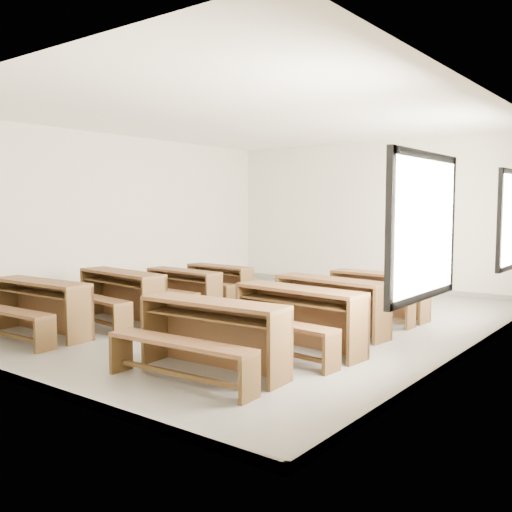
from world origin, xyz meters
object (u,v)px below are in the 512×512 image
Objects in this scene: desk_set_3 at (218,280)px; desk_set_7 at (377,292)px; desk_set_1 at (119,293)px; desk_set_5 at (296,315)px; desk_set_0 at (38,304)px; desk_set_6 at (328,302)px; desk_set_4 at (210,332)px; desk_set_2 at (182,287)px.

desk_set_3 is 0.89× the size of desk_set_7.
desk_set_5 reaches higher than desk_set_1.
desk_set_5 is (3.31, 1.47, 0.01)m from desk_set_0.
desk_set_6 is at bearing -19.52° from desk_set_3.
desk_set_1 is (0.13, 1.31, 0.01)m from desk_set_0.
desk_set_3 is 0.81× the size of desk_set_6.
desk_set_4 is at bearing -94.74° from desk_set_5.
desk_set_4 is 1.37m from desk_set_5.
desk_set_6 is at bearing -88.64° from desk_set_7.
desk_set_7 is at bearing 48.70° from desk_set_1.
desk_set_2 is at bearing 84.63° from desk_set_0.
desk_set_1 is at bearing 81.91° from desk_set_0.
desk_set_7 is (3.04, 1.38, 0.02)m from desk_set_2.
desk_set_6 is at bearing 36.79° from desk_set_0.
desk_set_0 reaches higher than desk_set_7.
desk_set_2 is at bearing -76.20° from desk_set_3.
desk_set_5 is at bearing 21.30° from desk_set_0.
desk_set_2 is (0.00, 1.37, -0.06)m from desk_set_1.
desk_set_4 is (3.20, -3.79, 0.08)m from desk_set_3.
desk_set_0 reaches higher than desk_set_2.
desk_set_7 is (0.04, 1.49, -0.03)m from desk_set_6.
desk_set_2 reaches higher than desk_set_3.
desk_set_7 reaches higher than desk_set_3.
desk_set_2 is 3.92m from desk_set_4.
desk_set_5 is (3.19, 0.16, 0.00)m from desk_set_1.
desk_set_7 is at bearing 85.77° from desk_set_4.
desk_set_5 is at bearing -17.99° from desk_set_2.
desk_set_0 is 0.96× the size of desk_set_6.
desk_set_4 is 0.98× the size of desk_set_6.
desk_set_0 is at bearing -89.91° from desk_set_2.
desk_set_4 is (2.97, -1.19, -0.00)m from desk_set_1.
desk_set_2 is 0.86× the size of desk_set_5.
desk_set_1 reaches higher than desk_set_0.
desk_set_0 is 4.05m from desk_set_6.
desk_set_3 is at bearing 148.69° from desk_set_5.
desk_set_0 is 2.68m from desk_set_2.
desk_set_7 is at bearing 95.00° from desk_set_6.
desk_set_1 is 3.20m from desk_set_4.
desk_set_4 reaches higher than desk_set_3.
desk_set_3 is 3.50m from desk_set_6.
desk_set_6 is (3.00, -0.11, 0.05)m from desk_set_2.
desk_set_4 is at bearing -46.90° from desk_set_3.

